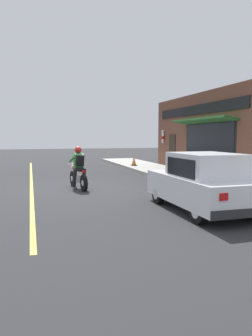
{
  "coord_description": "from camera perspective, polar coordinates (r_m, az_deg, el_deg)",
  "views": [
    {
      "loc": [
        -1.8,
        -12.5,
        2.01
      ],
      "look_at": [
        1.24,
        -2.09,
        0.95
      ],
      "focal_mm": 35.0,
      "sensor_mm": 36.0,
      "label": 1
    }
  ],
  "objects": [
    {
      "name": "ground_plane",
      "position": [
        12.78,
        -8.02,
        -3.52
      ],
      "size": [
        80.0,
        80.0,
        0.0
      ],
      "primitive_type": "plane",
      "color": "#2B2B2D"
    },
    {
      "name": "sidewalk_curb",
      "position": [
        17.1,
        7.87,
        -0.98
      ],
      "size": [
        2.6,
        22.0,
        0.14
      ],
      "primitive_type": "cube",
      "color": "#ADAAA3",
      "rests_on": "ground"
    },
    {
      "name": "lane_stripe",
      "position": [
        15.62,
        -16.18,
        -2.01
      ],
      "size": [
        0.12,
        19.8,
        0.01
      ],
      "primitive_type": "cube",
      "color": "#D1C64C",
      "rests_on": "ground"
    },
    {
      "name": "storefront_building",
      "position": [
        17.56,
        12.71,
        5.77
      ],
      "size": [
        1.25,
        10.31,
        4.2
      ],
      "color": "brown",
      "rests_on": "ground"
    },
    {
      "name": "motorcycle_with_rider",
      "position": [
        12.6,
        -8.31,
        -0.55
      ],
      "size": [
        0.66,
        2.01,
        1.62
      ],
      "color": "black",
      "rests_on": "ground"
    },
    {
      "name": "car_hatchback",
      "position": [
        8.95,
        13.05,
        -2.56
      ],
      "size": [
        1.67,
        3.79,
        1.57
      ],
      "color": "black",
      "rests_on": "ground"
    },
    {
      "name": "fire_hydrant",
      "position": [
        15.62,
        14.07,
        0.13
      ],
      "size": [
        0.36,
        0.24,
        0.88
      ],
      "color": "red",
      "rests_on": "sidewalk_curb"
    },
    {
      "name": "traffic_cone",
      "position": [
        20.83,
        1.38,
        1.24
      ],
      "size": [
        0.36,
        0.36,
        0.6
      ],
      "color": "black",
      "rests_on": "sidewalk_curb"
    }
  ]
}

